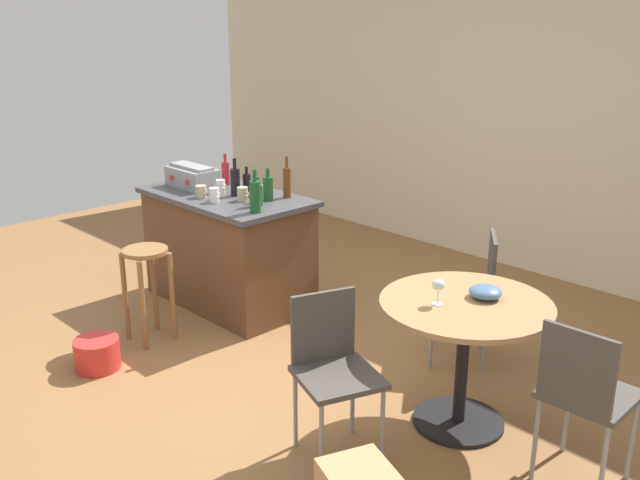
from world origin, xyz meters
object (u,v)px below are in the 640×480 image
Objects in this scene: folding_chair_near at (584,391)px; cup_1 at (243,194)px; folding_chair_far at (471,287)px; bottle_0 at (258,195)px; cup_2 at (214,195)px; cup_4 at (201,191)px; bottle_4 at (268,188)px; bottle_5 at (226,173)px; cup_3 at (260,191)px; cup_0 at (221,186)px; bottle_1 at (247,183)px; toolbox at (192,177)px; folding_chair_left at (333,363)px; kitchen_island at (228,248)px; bottle_2 at (235,181)px; wooden_stool at (147,276)px; serving_bowl at (485,292)px; bottle_6 at (287,182)px; wine_glass at (438,286)px; dining_table at (464,332)px; bottle_3 at (255,196)px; plastic_bucket at (97,354)px.

cup_1 reaches higher than folding_chair_near.
folding_chair_far is at bearing 18.30° from cup_1.
cup_2 is at bearing -151.43° from bottle_0.
bottle_0 reaches higher than cup_1.
cup_4 is (-0.49, -0.16, -0.04)m from bottle_0.
bottle_5 reaches higher than bottle_4.
cup_4 is at bearing -129.18° from cup_3.
bottle_0 reaches higher than cup_0.
cup_4 is (-0.12, -0.35, -0.03)m from bottle_1.
toolbox is at bearing -177.99° from cup_1.
folding_chair_left is at bearing -17.71° from cup_4.
kitchen_island is at bearing -146.85° from cup_3.
cup_3 is at bearing 74.08° from cup_2.
bottle_2 is at bearing 161.16° from cup_1.
bottle_0 is at bearing 17.86° from cup_4.
wooden_stool is at bearing -95.68° from cup_1.
serving_bowl is (0.37, 0.81, 0.27)m from folding_chair_left.
bottle_1 is at bearing 70.59° from cup_4.
folding_chair_near is 2.77× the size of bottle_6.
cup_1 is 2.03m from wine_glass.
dining_table is 1.09× the size of folding_chair_left.
toolbox is at bearing 124.71° from wooden_stool.
folding_chair_left is 0.93m from serving_bowl.
folding_chair_far is at bearing 11.48° from bottle_1.
bottle_3 is at bearing -32.78° from bottle_1.
bottle_0 is 0.87× the size of bottle_4.
bottle_5 is 2.24× the size of cup_3.
cup_2 is 0.92× the size of cup_4.
bottle_1 is at bearing -7.13° from bottle_5.
cup_1 is (-2.83, 0.19, 0.42)m from folding_chair_near.
folding_chair_left is 4.06× the size of bottle_0.
bottle_5 reaches higher than cup_1.
folding_chair_far is 2.98× the size of plastic_bucket.
bottle_0 is at bearing -84.30° from bottle_6.
folding_chair_far is 2.77× the size of bottle_6.
bottle_4 is 1.69m from plastic_bucket.
serving_bowl is (2.64, -0.24, -0.21)m from bottle_5.
wine_glass is (1.82, -0.27, -0.12)m from bottle_0.
bottle_5 is (-0.62, 0.08, 0.00)m from bottle_4.
wine_glass is (0.33, -0.83, 0.33)m from folding_chair_far.
folding_chair_near is 3.02× the size of bottle_2.
cup_3 is at bearing 50.82° from cup_4.
folding_chair_near is 2.84× the size of bottle_3.
folding_chair_left is 7.34× the size of cup_1.
bottle_4 is 2.27× the size of cup_0.
serving_bowl is at bearing -4.85° from bottle_1.
cup_3 is at bearing 33.15° from kitchen_island.
cup_0 is at bearing 165.35° from bottle_3.
cup_0 is at bearing 175.94° from bottle_0.
folding_chair_far reaches higher than dining_table.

